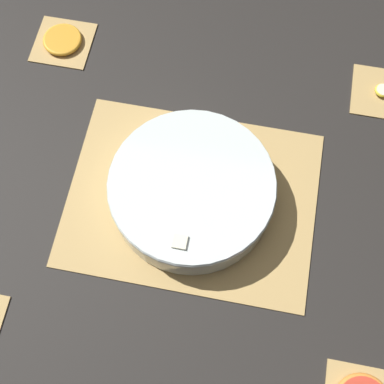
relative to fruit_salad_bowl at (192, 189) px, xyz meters
The scene contains 7 objects.
ground_plane 0.05m from the fruit_salad_bowl, 66.95° to the right, with size 6.00×6.00×0.00m, color black.
bamboo_mat_center 0.04m from the fruit_salad_bowl, 66.95° to the right, with size 0.47×0.36×0.01m.
coaster_mat_far_left 0.46m from the fruit_salad_bowl, 138.27° to the left, with size 0.12×0.12×0.01m.
coaster_mat_far_right 0.46m from the fruit_salad_bowl, 41.69° to the left, with size 0.12×0.12×0.01m.
fruit_salad_bowl is the anchor object (origin of this frame).
orange_slice_whole 0.46m from the fruit_salad_bowl, 138.27° to the left, with size 0.08×0.08×0.01m.
banana_coin_single 0.46m from the fruit_salad_bowl, 41.69° to the left, with size 0.03×0.03×0.01m.
Camera 1 is at (0.07, -0.37, 0.94)m, focal length 50.00 mm.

